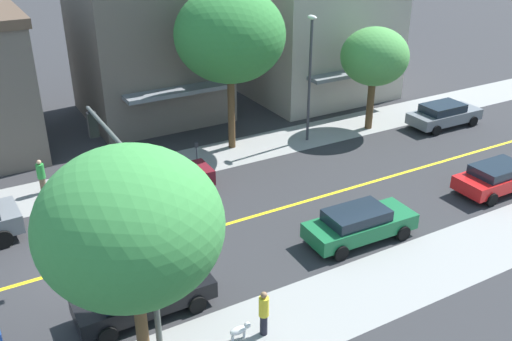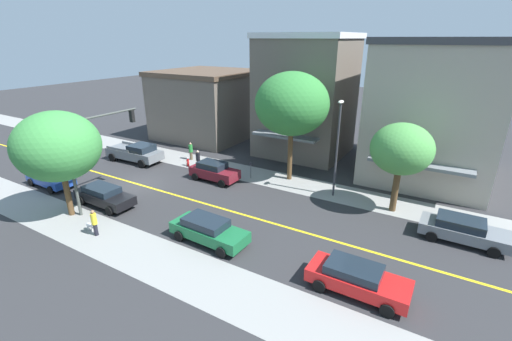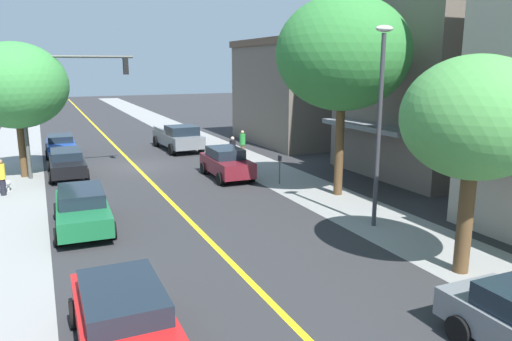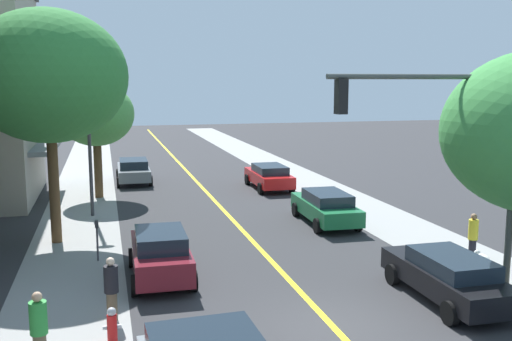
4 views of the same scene
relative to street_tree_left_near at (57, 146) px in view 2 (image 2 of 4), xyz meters
name	(u,v)px [view 2 (image 2 of 4)]	position (x,y,z in m)	size (l,w,h in m)	color
ground_plane	(138,184)	(-5.94, -0.15, -4.86)	(140.00, 140.00, 0.00)	#2D2D30
sidewalk_left	(192,161)	(-12.65, -0.15, -4.85)	(3.41, 126.00, 0.01)	gray
sidewalk_right	(60,218)	(0.77, -0.15, -4.85)	(3.41, 126.00, 0.01)	gray
road_centerline_stripe	(138,184)	(-5.94, -0.15, -4.86)	(0.20, 126.00, 0.00)	yellow
brick_apartment_block	(207,104)	(-20.93, -4.52, -0.95)	(10.49, 10.33, 7.78)	#665B51
corner_shop_building	(306,96)	(-20.92, 8.08, 1.02)	(9.49, 8.60, 11.74)	#665B51
pale_office_building	(435,109)	(-20.92, 19.74, 0.83)	(13.09, 9.65, 11.35)	#A39989
street_tree_left_near	(57,146)	(0.00, 0.00, 0.00)	(5.25, 5.25, 7.10)	brown
street_tree_right_corner	(402,149)	(-11.81, 18.73, -0.39)	(4.01, 4.01, 6.21)	brown
street_tree_left_far	(292,104)	(-13.37, 10.02, 1.53)	(5.91, 5.91, 8.92)	brown
fire_hydrant	(188,161)	(-11.42, 0.42, -4.42)	(0.44, 0.24, 0.88)	red
parking_meter	(251,168)	(-11.80, 7.13, -3.90)	(0.12, 0.18, 1.46)	#4C4C51
traffic_light_mast	(92,144)	(-2.00, 0.60, -0.26)	(5.78, 0.32, 6.89)	#474C47
street_lamp	(338,140)	(-12.09, 14.35, -0.45)	(0.70, 0.36, 7.25)	#38383D
red_sedan_right_curb	(357,278)	(-2.22, 18.83, -4.10)	(2.06, 4.69, 1.41)	red
grey_sedan_left_curb	(463,230)	(-9.75, 22.97, -4.08)	(2.14, 4.74, 1.46)	slate
green_sedan_right_curb	(208,230)	(-2.12, 10.13, -4.09)	(2.12, 4.83, 1.45)	#196638
maroon_sedan_left_curb	(214,171)	(-9.85, 4.71, -4.03)	(2.00, 4.26, 1.60)	maroon
blue_sedan_right_curb	(50,178)	(-2.13, -5.99, -4.13)	(2.01, 4.39, 1.34)	#1E429E
black_sedan_right_curb	(104,195)	(-2.12, 0.74, -4.10)	(1.97, 4.75, 1.41)	black
grey_pickup_truck	(136,153)	(-9.81, -4.70, -3.94)	(2.56, 5.81, 1.81)	slate
pedestrian_black_shirt	(198,159)	(-11.40, 1.71, -3.95)	(0.37, 0.37, 1.73)	brown
pedestrian_green_shirt	(191,151)	(-12.96, -0.49, -3.94)	(0.38, 0.38, 1.75)	brown
pedestrian_yellow_shirt	(94,222)	(0.84, 3.79, -3.96)	(0.33, 0.33, 1.70)	black
small_dog	(90,225)	(0.67, 3.00, -4.49)	(0.27, 0.74, 0.56)	silver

